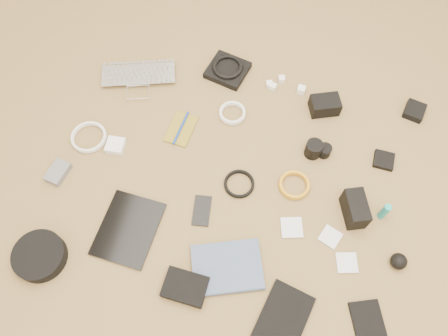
% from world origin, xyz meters
% --- Properties ---
extents(laptop, '(0.37, 0.30, 0.02)m').
position_xyz_m(laptop, '(-0.46, 0.35, 0.01)').
color(laptop, '#B9BABE').
rests_on(laptop, ground).
extents(headphone_pouch, '(0.19, 0.19, 0.03)m').
position_xyz_m(headphone_pouch, '(-0.11, 0.50, 0.01)').
color(headphone_pouch, black).
rests_on(headphone_pouch, ground).
extents(headphones, '(0.16, 0.16, 0.02)m').
position_xyz_m(headphones, '(-0.11, 0.50, 0.04)').
color(headphones, black).
rests_on(headphones, headphone_pouch).
extents(charger_a, '(0.03, 0.03, 0.02)m').
position_xyz_m(charger_a, '(0.10, 0.46, 0.01)').
color(charger_a, white).
rests_on(charger_a, ground).
extents(charger_b, '(0.03, 0.03, 0.02)m').
position_xyz_m(charger_b, '(0.13, 0.51, 0.01)').
color(charger_b, white).
rests_on(charger_b, ground).
extents(charger_c, '(0.03, 0.03, 0.03)m').
position_xyz_m(charger_c, '(0.22, 0.47, 0.01)').
color(charger_c, white).
rests_on(charger_c, ground).
extents(charger_d, '(0.03, 0.03, 0.02)m').
position_xyz_m(charger_d, '(0.08, 0.47, 0.01)').
color(charger_d, white).
rests_on(charger_d, ground).
extents(dslr_camera, '(0.14, 0.12, 0.07)m').
position_xyz_m(dslr_camera, '(0.32, 0.41, 0.03)').
color(dslr_camera, black).
rests_on(dslr_camera, ground).
extents(lens_pouch, '(0.09, 0.10, 0.03)m').
position_xyz_m(lens_pouch, '(0.69, 0.48, 0.02)').
color(lens_pouch, black).
rests_on(lens_pouch, ground).
extents(notebook_olive, '(0.11, 0.16, 0.01)m').
position_xyz_m(notebook_olive, '(-0.23, 0.17, 0.00)').
color(notebook_olive, olive).
rests_on(notebook_olive, ground).
extents(pen_blue, '(0.03, 0.16, 0.01)m').
position_xyz_m(pen_blue, '(-0.23, 0.17, 0.01)').
color(pen_blue, '#123598').
rests_on(pen_blue, notebook_olive).
extents(cable_white_a, '(0.14, 0.14, 0.01)m').
position_xyz_m(cable_white_a, '(-0.04, 0.29, 0.01)').
color(cable_white_a, white).
rests_on(cable_white_a, ground).
extents(lens_a, '(0.08, 0.08, 0.07)m').
position_xyz_m(lens_a, '(0.31, 0.19, 0.03)').
color(lens_a, black).
rests_on(lens_a, ground).
extents(lens_b, '(0.07, 0.07, 0.05)m').
position_xyz_m(lens_b, '(0.35, 0.20, 0.02)').
color(lens_b, black).
rests_on(lens_b, ground).
extents(card_reader, '(0.08, 0.08, 0.02)m').
position_xyz_m(card_reader, '(0.58, 0.22, 0.01)').
color(card_reader, black).
rests_on(card_reader, ground).
extents(power_brick, '(0.07, 0.07, 0.03)m').
position_xyz_m(power_brick, '(-0.45, 0.03, 0.01)').
color(power_brick, white).
rests_on(power_brick, ground).
extents(cable_white_b, '(0.18, 0.18, 0.01)m').
position_xyz_m(cable_white_b, '(-0.57, 0.05, 0.01)').
color(cable_white_b, white).
rests_on(cable_white_b, ground).
extents(cable_black, '(0.14, 0.14, 0.01)m').
position_xyz_m(cable_black, '(0.06, -0.01, 0.01)').
color(cable_black, black).
rests_on(cable_black, ground).
extents(cable_yellow, '(0.13, 0.13, 0.01)m').
position_xyz_m(cable_yellow, '(0.26, 0.03, 0.01)').
color(cable_yellow, orange).
rests_on(cable_yellow, ground).
extents(flash, '(0.11, 0.14, 0.09)m').
position_xyz_m(flash, '(0.49, -0.03, 0.05)').
color(flash, black).
rests_on(flash, ground).
extents(lens_cleaner, '(0.03, 0.03, 0.09)m').
position_xyz_m(lens_cleaner, '(0.59, -0.01, 0.04)').
color(lens_cleaner, teal).
rests_on(lens_cleaner, ground).
extents(battery_charger, '(0.08, 0.11, 0.03)m').
position_xyz_m(battery_charger, '(-0.63, -0.13, 0.01)').
color(battery_charger, slate).
rests_on(battery_charger, ground).
extents(tablet, '(0.21, 0.27, 0.01)m').
position_xyz_m(tablet, '(-0.29, -0.28, 0.01)').
color(tablet, black).
rests_on(tablet, ground).
extents(phone, '(0.08, 0.13, 0.01)m').
position_xyz_m(phone, '(-0.05, -0.15, 0.00)').
color(phone, black).
rests_on(phone, ground).
extents(filter_case_left, '(0.09, 0.09, 0.01)m').
position_xyz_m(filter_case_left, '(0.28, -0.13, 0.01)').
color(filter_case_left, silver).
rests_on(filter_case_left, ground).
extents(filter_case_mid, '(0.09, 0.09, 0.01)m').
position_xyz_m(filter_case_mid, '(0.42, -0.14, 0.00)').
color(filter_case_mid, silver).
rests_on(filter_case_mid, ground).
extents(filter_case_right, '(0.09, 0.09, 0.01)m').
position_xyz_m(filter_case_right, '(0.49, -0.22, 0.00)').
color(filter_case_right, silver).
rests_on(filter_case_right, ground).
extents(air_blower, '(0.08, 0.08, 0.06)m').
position_xyz_m(air_blower, '(0.66, -0.18, 0.03)').
color(air_blower, black).
rests_on(air_blower, ground).
extents(headphone_case, '(0.24, 0.24, 0.05)m').
position_xyz_m(headphone_case, '(-0.55, -0.45, 0.02)').
color(headphone_case, black).
rests_on(headphone_case, ground).
extents(drive_case, '(0.15, 0.11, 0.04)m').
position_xyz_m(drive_case, '(-0.03, -0.43, 0.02)').
color(drive_case, black).
rests_on(drive_case, ground).
extents(paperback, '(0.29, 0.25, 0.02)m').
position_xyz_m(paperback, '(0.12, -0.42, 0.01)').
color(paperback, '#445674').
rests_on(paperback, ground).
extents(notebook_black_a, '(0.20, 0.26, 0.02)m').
position_xyz_m(notebook_black_a, '(0.30, -0.46, 0.01)').
color(notebook_black_a, black).
rests_on(notebook_black_a, ground).
extents(notebook_black_b, '(0.15, 0.18, 0.01)m').
position_xyz_m(notebook_black_b, '(0.58, -0.40, 0.01)').
color(notebook_black_b, black).
rests_on(notebook_black_b, ground).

